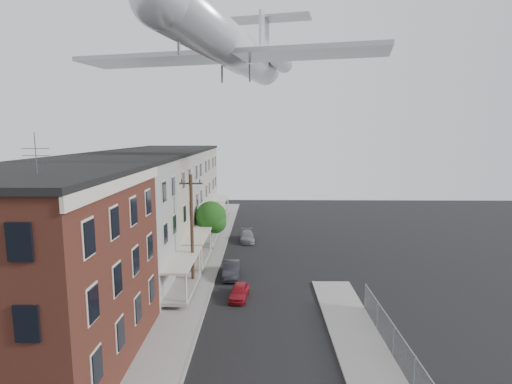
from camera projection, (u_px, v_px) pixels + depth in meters
sidewalk_left at (205, 262)px, 37.70m from camera, size 3.00×62.00×0.12m
sidewalk_right at (375, 379)px, 19.74m from camera, size 3.00×26.00×0.12m
curb_left at (220, 262)px, 37.68m from camera, size 0.15×62.00×0.14m
curb_right at (346, 379)px, 19.75m from camera, size 0.15×26.00×0.14m
corner_building at (28, 271)px, 20.23m from camera, size 10.31×12.30×12.15m
row_house_a at (103, 228)px, 29.63m from camera, size 11.98×7.00×10.30m
row_house_b at (133, 210)px, 36.56m from camera, size 11.98×7.00×10.30m
row_house_c at (154, 198)px, 43.48m from camera, size 11.98×7.00×10.30m
row_house_d at (168, 189)px, 50.41m from camera, size 11.98×7.00×10.30m
row_house_e at (180, 182)px, 57.33m from camera, size 11.98×7.00×10.30m
chainlink_fence at (415, 374)px, 18.59m from camera, size 0.06×18.06×1.90m
utility_pole at (192, 230)px, 31.09m from camera, size 1.80×0.26×9.00m
street_tree at (212, 218)px, 41.08m from camera, size 3.22×3.20×5.20m
car_near at (239, 291)px, 29.45m from camera, size 1.55×3.24×1.07m
car_mid at (231, 269)px, 33.90m from camera, size 1.51×3.94×1.28m
car_far at (247, 236)px, 45.14m from camera, size 1.84×4.01×1.14m
airplane at (234, 48)px, 34.88m from camera, size 26.29×30.05×8.65m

